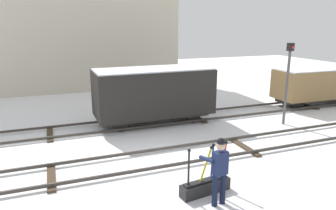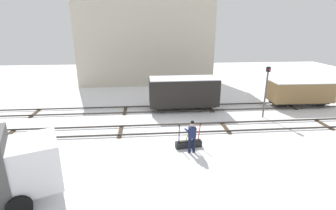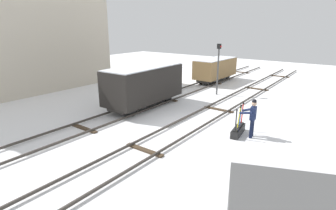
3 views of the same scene
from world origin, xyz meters
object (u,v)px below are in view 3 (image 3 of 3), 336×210
at_px(freight_car_near_switch, 215,68).
at_px(freight_car_mid_siding, 144,84).
at_px(switch_lever_frame, 238,129).
at_px(signal_post, 218,64).
at_px(rail_worker, 252,116).

distance_m(freight_car_near_switch, freight_car_mid_siding, 10.01).
height_order(switch_lever_frame, signal_post, signal_post).
xyz_separation_m(rail_worker, freight_car_near_switch, (10.61, 7.28, 0.20)).
bearing_deg(freight_car_near_switch, freight_car_mid_siding, -178.74).
xyz_separation_m(switch_lever_frame, freight_car_mid_siding, (0.66, 6.67, 1.26)).
distance_m(rail_worker, freight_car_near_switch, 12.87).
xyz_separation_m(freight_car_near_switch, freight_car_mid_siding, (-10.01, 0.00, 0.24)).
bearing_deg(rail_worker, switch_lever_frame, 87.23).
relative_size(rail_worker, freight_car_mid_siding, 0.34).
relative_size(signal_post, freight_car_mid_siding, 0.69).
bearing_deg(rail_worker, freight_car_near_switch, 26.40).
bearing_deg(switch_lever_frame, freight_car_mid_siding, 76.32).
height_order(switch_lever_frame, freight_car_near_switch, freight_car_near_switch).
bearing_deg(signal_post, freight_car_near_switch, 28.60).
xyz_separation_m(signal_post, freight_car_near_switch, (4.24, 2.31, -1.08)).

